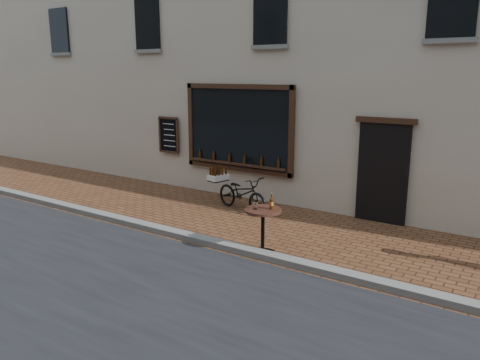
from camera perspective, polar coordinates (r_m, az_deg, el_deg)
The scene contains 5 objects.
ground at distance 8.79m, azimuth -2.54°, elevation -8.76°, with size 90.00×90.00×0.00m, color #56311B.
kerb at distance 8.92m, azimuth -1.78°, elevation -8.01°, with size 90.00×0.25×0.12m, color slate.
shop_building at distance 14.05m, azimuth 14.13°, elevation 19.74°, with size 28.00×6.20×10.00m.
cargo_bicycle at distance 11.21m, azimuth 0.15°, elevation -1.56°, with size 1.96×0.99×0.92m.
bistro_table at distance 8.47m, azimuth 2.82°, elevation -5.16°, with size 0.67×0.67×1.16m.
Camera 1 is at (4.86, -6.57, 3.25)m, focal length 35.00 mm.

